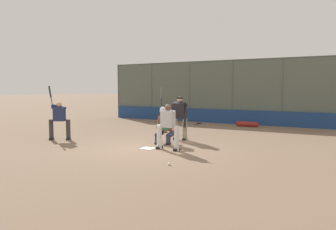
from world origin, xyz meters
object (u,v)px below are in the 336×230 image
Objects in this scene: spare_bat_by_padding at (199,123)px; catcher_behind_plate at (165,126)px; spare_bat_third_base_side at (160,122)px; fielding_glove_on_dirt at (164,132)px; spare_bat_near_backstop at (168,124)px; batter_on_deck at (59,119)px; baseball_loose at (169,164)px; equipment_bag_dugout_side at (247,124)px; batter_at_plate at (168,125)px; umpire_home at (180,117)px.

catcher_behind_plate is at bearing -164.34° from spare_bat_by_padding.
spare_bat_third_base_side is 4.60m from fielding_glove_on_dirt.
spare_bat_near_backstop is (2.94, -5.48, -0.62)m from catcher_behind_plate.
batter_on_deck reaches higher than catcher_behind_plate.
baseball_loose is at bearing 8.18° from spare_bat_near_backstop.
fielding_glove_on_dirt is at bearing 57.23° from equipment_bag_dugout_side.
batter_at_plate is at bearing -161.32° from spare_bat_by_padding.
batter_at_plate is at bearing 86.29° from equipment_bag_dugout_side.
spare_bat_near_backstop is (3.01, -4.43, -0.86)m from umpire_home.
batter_at_plate is 2.29m from baseball_loose.
umpire_home is 5.81m from spare_bat_by_padding.
catcher_behind_plate is 0.61× the size of batter_on_deck.
batter_at_plate is at bearing 7.94° from spare_bat_near_backstop.
spare_bat_near_backstop is at bearing -57.82° from batter_at_plate.
equipment_bag_dugout_side is at bearing -152.00° from batter_on_deck.
fielding_glove_on_dirt is at bearing -49.36° from umpire_home.
umpire_home is at bearing -100.06° from catcher_behind_plate.
baseball_loose is 0.06× the size of equipment_bag_dugout_side.
umpire_home reaches higher than fielding_glove_on_dirt.
equipment_bag_dugout_side is (-1.14, -6.61, -0.52)m from catcher_behind_plate.
batter_on_deck is at bearing -15.66° from baseball_loose.
spare_bat_third_base_side is 5.14m from equipment_bag_dugout_side.
catcher_behind_plate is at bearing -58.26° from baseball_loose.
fielding_glove_on_dirt is (2.13, -3.49, -0.76)m from batter_at_plate.
spare_bat_third_base_side is 10.84m from baseball_loose.
batter_on_deck is at bearing 173.68° from spare_bat_third_base_side.
batter_on_deck reaches higher than baseball_loose.
batter_at_plate reaches higher than equipment_bag_dugout_side.
equipment_bag_dugout_side reaches higher than baseball_loose.
baseball_loose is at bearing 120.95° from fielding_glove_on_dirt.
batter_on_deck is 2.39× the size of spare_bat_by_padding.
batter_on_deck is 1.72× the size of equipment_bag_dugout_side.
umpire_home is 5.42m from spare_bat_near_backstop.
batter_at_plate reaches higher than spare_bat_third_base_side.
spare_bat_by_padding is 0.72× the size of equipment_bag_dugout_side.
spare_bat_near_backstop is 3.28m from fielding_glove_on_dirt.
catcher_behind_plate is 1.45× the size of spare_bat_by_padding.
umpire_home is (0.59, -1.99, 0.09)m from batter_at_plate.
baseball_loose is (-4.68, 8.29, 0.00)m from spare_bat_near_backstop.
batter_at_plate reaches higher than baseball_loose.
catcher_behind_plate is 6.25m from spare_bat_near_backstop.
spare_bat_by_padding is 9.93m from baseball_loose.
catcher_behind_plate is 0.75× the size of umpire_home.
spare_bat_third_base_side is 0.72× the size of equipment_bag_dugout_side.
batter_on_deck reaches higher than equipment_bag_dugout_side.
catcher_behind_plate is 4.18m from batter_on_deck.
spare_bat_third_base_side is (4.06, -5.34, -0.86)m from umpire_home.
spare_bat_near_backstop is at bearing -127.64° from batter_on_deck.
catcher_behind_plate is at bearing 168.04° from batter_on_deck.
spare_bat_near_backstop is (3.59, -6.43, -0.77)m from batter_at_plate.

